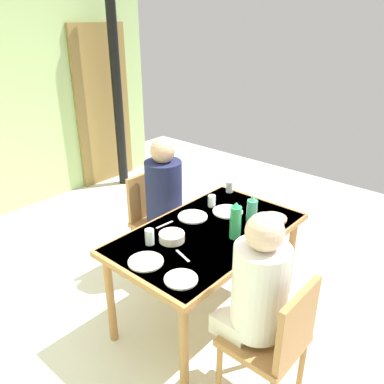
# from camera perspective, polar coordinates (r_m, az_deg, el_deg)

# --- Properties ---
(ground_plane) EXTENTS (7.18, 7.18, 0.00)m
(ground_plane) POSITION_cam_1_polar(r_m,az_deg,el_deg) (2.98, -4.26, -20.46)
(ground_plane) COLOR silver
(door_wooden) EXTENTS (0.80, 0.05, 2.00)m
(door_wooden) POSITION_cam_1_polar(r_m,az_deg,el_deg) (5.35, -12.68, 11.93)
(door_wooden) COLOR olive
(door_wooden) RESTS_ON ground_plane
(stove_pipe_column) EXTENTS (0.12, 0.12, 2.58)m
(stove_pipe_column) POSITION_cam_1_polar(r_m,az_deg,el_deg) (5.10, -10.81, 14.83)
(stove_pipe_column) COLOR black
(stove_pipe_column) RESTS_ON ground_plane
(dining_table) EXTENTS (1.39, 0.81, 0.73)m
(dining_table) POSITION_cam_1_polar(r_m,az_deg,el_deg) (2.78, 2.34, -6.98)
(dining_table) COLOR #A6723E
(dining_table) RESTS_ON ground_plane
(chair_near_diner) EXTENTS (0.40, 0.40, 0.87)m
(chair_near_diner) POSITION_cam_1_polar(r_m,az_deg,el_deg) (2.31, 11.95, -20.13)
(chair_near_diner) COLOR #A6723E
(chair_near_diner) RESTS_ON ground_plane
(chair_far_diner) EXTENTS (0.40, 0.40, 0.87)m
(chair_far_diner) POSITION_cam_1_polar(r_m,az_deg,el_deg) (3.44, -5.39, -3.51)
(chair_far_diner) COLOR #A6723E
(chair_far_diner) RESTS_ON ground_plane
(person_near_diner) EXTENTS (0.30, 0.37, 0.77)m
(person_near_diner) POSITION_cam_1_polar(r_m,az_deg,el_deg) (2.18, 9.44, -13.30)
(person_near_diner) COLOR silver
(person_near_diner) RESTS_ON ground_plane
(person_far_diner) EXTENTS (0.30, 0.37, 0.77)m
(person_far_diner) POSITION_cam_1_polar(r_m,az_deg,el_deg) (3.23, -3.91, 0.19)
(person_far_diner) COLOR #1C2142
(person_far_diner) RESTS_ON ground_plane
(water_bottle_green_near) EXTENTS (0.08, 0.08, 0.26)m
(water_bottle_green_near) POSITION_cam_1_polar(r_m,az_deg,el_deg) (2.62, 6.28, -4.20)
(water_bottle_green_near) COLOR #31A45C
(water_bottle_green_near) RESTS_ON dining_table
(water_bottle_green_far) EXTENTS (0.07, 0.07, 0.28)m
(water_bottle_green_far) POSITION_cam_1_polar(r_m,az_deg,el_deg) (2.69, 8.58, -3.36)
(water_bottle_green_far) COLOR #3A9171
(water_bottle_green_far) RESTS_ON dining_table
(serving_bowl_center) EXTENTS (0.17, 0.17, 0.05)m
(serving_bowl_center) POSITION_cam_1_polar(r_m,az_deg,el_deg) (2.62, -2.92, -6.48)
(serving_bowl_center) COLOR silver
(serving_bowl_center) RESTS_ON dining_table
(dinner_plate_near_left) EXTENTS (0.22, 0.22, 0.01)m
(dinner_plate_near_left) POSITION_cam_1_polar(r_m,az_deg,el_deg) (2.43, -6.67, -9.92)
(dinner_plate_near_left) COLOR white
(dinner_plate_near_left) RESTS_ON dining_table
(dinner_plate_near_right) EXTENTS (0.23, 0.23, 0.01)m
(dinner_plate_near_right) POSITION_cam_1_polar(r_m,az_deg,el_deg) (2.99, 5.21, -2.84)
(dinner_plate_near_right) COLOR white
(dinner_plate_near_right) RESTS_ON dining_table
(dinner_plate_far_center) EXTENTS (0.22, 0.22, 0.01)m
(dinner_plate_far_center) POSITION_cam_1_polar(r_m,az_deg,el_deg) (2.91, 0.10, -3.56)
(dinner_plate_far_center) COLOR white
(dinner_plate_far_center) RESTS_ON dining_table
(dinner_plate_far_side) EXTENTS (0.19, 0.19, 0.01)m
(dinner_plate_far_side) POSITION_cam_1_polar(r_m,az_deg,el_deg) (2.28, -1.60, -12.43)
(dinner_plate_far_side) COLOR white
(dinner_plate_far_side) RESTS_ON dining_table
(drinking_glass_by_near_diner) EXTENTS (0.06, 0.06, 0.10)m
(drinking_glass_by_near_diner) POSITION_cam_1_polar(r_m,az_deg,el_deg) (2.58, -6.13, -6.44)
(drinking_glass_by_near_diner) COLOR silver
(drinking_glass_by_near_diner) RESTS_ON dining_table
(drinking_glass_by_far_diner) EXTENTS (0.06, 0.06, 0.09)m
(drinking_glass_by_far_diner) POSITION_cam_1_polar(r_m,az_deg,el_deg) (3.06, 2.86, -1.30)
(drinking_glass_by_far_diner) COLOR silver
(drinking_glass_by_far_diner) RESTS_ON dining_table
(drinking_glass_spare_center) EXTENTS (0.06, 0.06, 0.09)m
(drinking_glass_spare_center) POSITION_cam_1_polar(r_m,az_deg,el_deg) (3.32, 5.41, 0.76)
(drinking_glass_spare_center) COLOR silver
(drinking_glass_spare_center) RESTS_ON dining_table
(bread_plate_sliced) EXTENTS (0.19, 0.19, 0.02)m
(bread_plate_sliced) POSITION_cam_1_polar(r_m,az_deg,el_deg) (2.94, 11.67, -3.75)
(bread_plate_sliced) COLOR #DBB77A
(bread_plate_sliced) RESTS_ON dining_table
(cutlery_knife_near) EXTENTS (0.15, 0.03, 0.00)m
(cutlery_knife_near) POSITION_cam_1_polar(r_m,az_deg,el_deg) (2.82, -3.97, -4.72)
(cutlery_knife_near) COLOR silver
(cutlery_knife_near) RESTS_ON dining_table
(cutlery_fork_near) EXTENTS (0.06, 0.15, 0.00)m
(cutlery_fork_near) POSITION_cam_1_polar(r_m,az_deg,el_deg) (2.48, -1.36, -9.17)
(cutlery_fork_near) COLOR silver
(cutlery_fork_near) RESTS_ON dining_table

